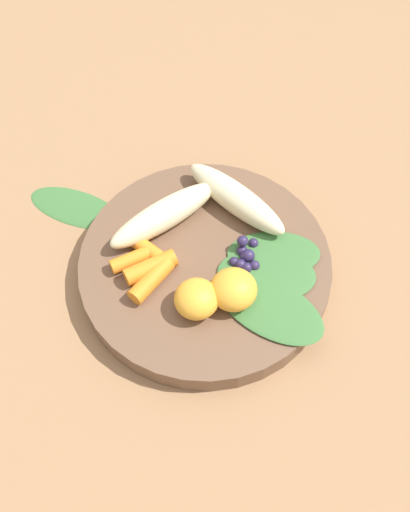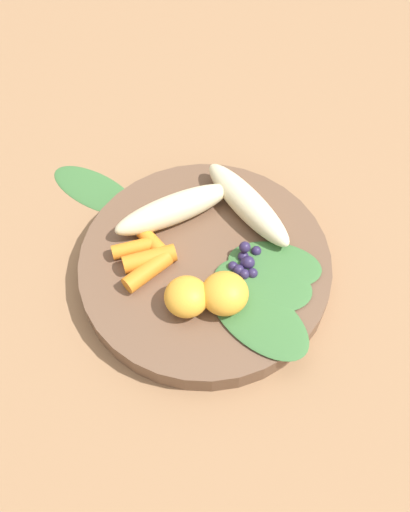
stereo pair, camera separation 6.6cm
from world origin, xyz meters
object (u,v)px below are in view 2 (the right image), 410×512
kale_leaf_stray (94,189)px  bowl (205,268)px  banana_peeled_right (248,204)px  orange_segment_near (225,293)px  banana_peeled_left (173,209)px

kale_leaf_stray → bowl: bearing=171.1°
banana_peeled_right → orange_segment_near: (0.03, 0.11, 0.00)m
banana_peeled_right → kale_leaf_stray: 0.19m
orange_segment_near → kale_leaf_stray: orange_segment_near is taller
bowl → banana_peeled_left: (0.03, -0.06, 0.03)m
bowl → banana_peeled_right: size_ratio=1.99×
orange_segment_near → banana_peeled_right: bearing=-106.4°
bowl → orange_segment_near: size_ratio=5.61×
banana_peeled_left → kale_leaf_stray: banana_peeled_left is taller
banana_peeled_left → banana_peeled_right: 0.08m
banana_peeled_right → kale_leaf_stray: size_ratio=1.17×
banana_peeled_right → orange_segment_near: bearing=130.1°
orange_segment_near → kale_leaf_stray: bearing=-50.4°
banana_peeled_left → banana_peeled_right: size_ratio=1.00×
bowl → banana_peeled_right: bearing=-129.2°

